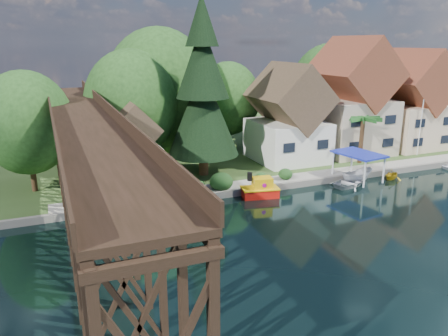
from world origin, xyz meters
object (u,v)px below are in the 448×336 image
at_px(trestle_bridge, 86,162).
at_px(shed, 132,148).
at_px(boat_white_a, 351,181).
at_px(boat_canopy, 358,170).
at_px(tugboat, 260,189).
at_px(boat_yellow, 392,174).
at_px(house_right, 410,106).
at_px(flagpole, 422,118).
at_px(conifer, 203,92).
at_px(palm_tree, 363,120).
at_px(house_center, 351,104).
at_px(house_left, 288,120).

height_order(trestle_bridge, shed, trestle_bridge).
xyz_separation_m(boat_white_a, boat_canopy, (1.15, 0.53, 0.88)).
height_order(tugboat, boat_yellow, tugboat).
xyz_separation_m(house_right, flagpole, (-2.23, -4.24, -0.82)).
bearing_deg(flagpole, boat_yellow, -149.47).
bearing_deg(trestle_bridge, conifer, 36.28).
height_order(house_right, palm_tree, house_right).
height_order(flagpole, boat_white_a, flagpole).
relative_size(house_center, shed, 1.77).
height_order(house_left, boat_white_a, house_left).
bearing_deg(boat_white_a, trestle_bridge, 74.94).
height_order(house_left, boat_yellow, house_left).
height_order(trestle_bridge, boat_canopy, trestle_bridge).
bearing_deg(shed, boat_white_a, -21.94).
relative_size(house_right, conifer, 0.71).
relative_size(boat_canopy, boat_yellow, 2.26).
bearing_deg(boat_white_a, conifer, 41.18).
distance_m(conifer, flagpole, 27.07).
xyz_separation_m(trestle_bridge, house_right, (41.00, 10.83, 0.43)).
bearing_deg(boat_canopy, house_left, 108.30).
height_order(shed, boat_yellow, shed).
distance_m(tugboat, boat_white_a, 9.78).
bearing_deg(house_right, boat_yellow, -139.43).
bearing_deg(house_left, boat_white_a, -79.21).
distance_m(palm_tree, boat_white_a, 8.74).
bearing_deg(shed, house_right, 2.39).
bearing_deg(trestle_bridge, house_left, 25.21).
bearing_deg(boat_white_a, palm_tree, -63.48).
bearing_deg(boat_canopy, boat_white_a, -155.26).
distance_m(house_right, conifer, 29.14).
xyz_separation_m(house_center, conifer, (-19.90, -2.45, 2.56)).
relative_size(conifer, flagpole, 2.42).
bearing_deg(conifer, house_center, 7.01).
bearing_deg(conifer, shed, 176.39).
bearing_deg(house_center, boat_white_a, -125.79).
bearing_deg(house_center, conifer, -172.99).
bearing_deg(flagpole, palm_tree, -178.94).
relative_size(trestle_bridge, conifer, 2.51).
xyz_separation_m(house_right, boat_yellow, (-10.99, -9.40, -5.17)).
xyz_separation_m(house_center, boat_canopy, (-6.04, -9.45, -5.10)).
bearing_deg(palm_tree, house_center, 67.15).
bearing_deg(house_center, house_right, -3.18).
distance_m(trestle_bridge, house_left, 25.42).
distance_m(trestle_bridge, conifer, 15.44).
height_order(flagpole, boat_yellow, flagpole).
bearing_deg(conifer, boat_canopy, -26.79).
xyz_separation_m(conifer, boat_canopy, (13.86, -7.00, -7.66)).
distance_m(house_right, tugboat, 27.95).
height_order(palm_tree, boat_canopy, palm_tree).
bearing_deg(house_center, boat_yellow, -101.34).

